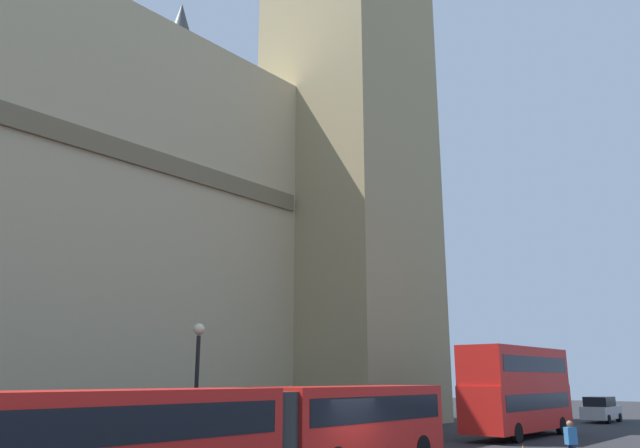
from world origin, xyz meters
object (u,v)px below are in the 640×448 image
street_lamp (197,382)px  pedestrian_by_kerb (571,443)px  double_decker_bus (517,387)px  sedan_lead (601,410)px  articulated_bus (264,425)px

street_lamp → pedestrian_by_kerb: 14.02m
double_decker_bus → pedestrian_by_kerb: 12.78m
pedestrian_by_kerb → sedan_lead: bearing=14.1°
articulated_bus → double_decker_bus: double_decker_bus is taller
pedestrian_by_kerb → street_lamp: bearing=127.6°
articulated_bus → double_decker_bus: size_ratio=1.85×
articulated_bus → pedestrian_by_kerb: 11.33m
double_decker_bus → street_lamp: size_ratio=1.89×
double_decker_bus → sedan_lead: bearing=0.7°
double_decker_bus → sedan_lead: size_ratio=2.27×
double_decker_bus → street_lamp: (-19.34, 4.50, 0.35)m
articulated_bus → double_decker_bus: bearing=0.0°
pedestrian_by_kerb → articulated_bus: bearing=145.1°
articulated_bus → street_lamp: bearing=79.8°
street_lamp → pedestrian_by_kerb: street_lamp is taller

